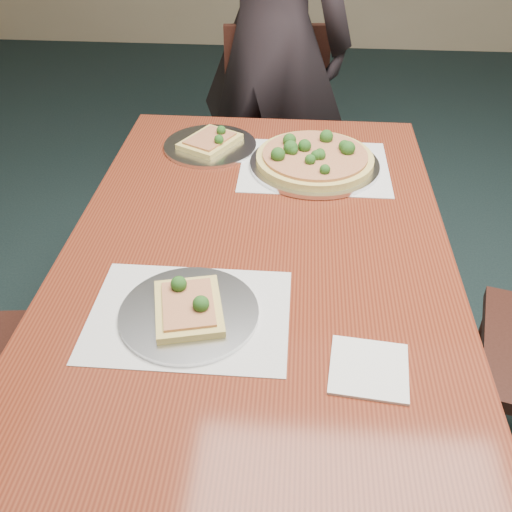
# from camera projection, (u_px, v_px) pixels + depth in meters

# --- Properties ---
(ground) EXTENTS (8.00, 8.00, 0.00)m
(ground) POSITION_uv_depth(u_px,v_px,m) (399.00, 487.00, 1.66)
(ground) COLOR black
(ground) RESTS_ON ground
(dining_table) EXTENTS (0.90, 1.50, 0.75)m
(dining_table) POSITION_uv_depth(u_px,v_px,m) (256.00, 287.00, 1.35)
(dining_table) COLOR #591F11
(dining_table) RESTS_ON ground
(chair_far) EXTENTS (0.46, 0.46, 0.91)m
(chair_far) POSITION_uv_depth(u_px,v_px,m) (277.00, 132.00, 2.35)
(chair_far) COLOR black
(chair_far) RESTS_ON ground
(diner) EXTENTS (0.74, 0.61, 1.75)m
(diner) POSITION_uv_depth(u_px,v_px,m) (271.00, 37.00, 2.18)
(diner) COLOR black
(diner) RESTS_ON ground
(placemat_main) EXTENTS (0.42, 0.32, 0.00)m
(placemat_main) POSITION_uv_depth(u_px,v_px,m) (314.00, 166.00, 1.63)
(placemat_main) COLOR white
(placemat_main) RESTS_ON dining_table
(placemat_near) EXTENTS (0.40, 0.30, 0.00)m
(placemat_near) POSITION_uv_depth(u_px,v_px,m) (189.00, 315.00, 1.14)
(placemat_near) COLOR white
(placemat_near) RESTS_ON dining_table
(pizza_pan) EXTENTS (0.37, 0.37, 0.07)m
(pizza_pan) POSITION_uv_depth(u_px,v_px,m) (314.00, 159.00, 1.62)
(pizza_pan) COLOR silver
(pizza_pan) RESTS_ON dining_table
(slice_plate_near) EXTENTS (0.28, 0.28, 0.06)m
(slice_plate_near) POSITION_uv_depth(u_px,v_px,m) (189.00, 310.00, 1.14)
(slice_plate_near) COLOR silver
(slice_plate_near) RESTS_ON dining_table
(slice_plate_far) EXTENTS (0.28, 0.28, 0.05)m
(slice_plate_far) POSITION_uv_depth(u_px,v_px,m) (210.00, 144.00, 1.72)
(slice_plate_far) COLOR silver
(slice_plate_far) RESTS_ON dining_table
(napkin) EXTENTS (0.15, 0.15, 0.01)m
(napkin) POSITION_uv_depth(u_px,v_px,m) (369.00, 369.00, 1.03)
(napkin) COLOR white
(napkin) RESTS_ON dining_table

